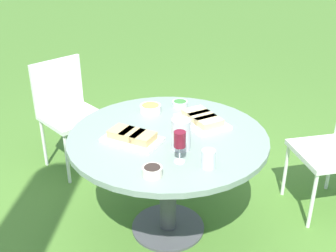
# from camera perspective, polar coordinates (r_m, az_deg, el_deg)

# --- Properties ---
(ground_plane) EXTENTS (40.00, 40.00, 0.00)m
(ground_plane) POSITION_cam_1_polar(r_m,az_deg,el_deg) (2.95, 0.00, -13.61)
(ground_plane) COLOR #4C7A2D
(dining_table) EXTENTS (1.22, 1.22, 0.72)m
(dining_table) POSITION_cam_1_polar(r_m,az_deg,el_deg) (2.61, 0.00, -3.30)
(dining_table) COLOR #4C4C51
(dining_table) RESTS_ON ground_plane
(chair_near_left) EXTENTS (0.51, 0.53, 0.89)m
(chair_near_left) POSITION_cam_1_polar(r_m,az_deg,el_deg) (3.52, -13.54, 2.66)
(chair_near_left) COLOR white
(chair_near_left) RESTS_ON ground_plane
(water_pitcher) EXTENTS (0.12, 0.11, 0.18)m
(water_pitcher) POSITION_cam_1_polar(r_m,az_deg,el_deg) (2.36, 1.78, -1.12)
(water_pitcher) COLOR silver
(water_pitcher) RESTS_ON dining_table
(wine_glass) EXTENTS (0.06, 0.06, 0.18)m
(wine_glass) POSITION_cam_1_polar(r_m,az_deg,el_deg) (2.21, 1.61, -2.00)
(wine_glass) COLOR silver
(wine_glass) RESTS_ON dining_table
(platter_bread_main) EXTENTS (0.39, 0.35, 0.06)m
(platter_bread_main) POSITION_cam_1_polar(r_m,az_deg,el_deg) (2.48, -4.88, -1.48)
(platter_bread_main) COLOR white
(platter_bread_main) RESTS_ON dining_table
(platter_charcuterie) EXTENTS (0.35, 0.24, 0.06)m
(platter_charcuterie) POSITION_cam_1_polar(r_m,az_deg,el_deg) (2.70, 4.65, 0.92)
(platter_charcuterie) COLOR white
(platter_charcuterie) RESTS_ON dining_table
(bowl_fries) EXTENTS (0.14, 0.14, 0.05)m
(bowl_fries) POSITION_cam_1_polar(r_m,az_deg,el_deg) (2.84, -2.39, 2.42)
(bowl_fries) COLOR white
(bowl_fries) RESTS_ON dining_table
(bowl_salad) EXTENTS (0.11, 0.11, 0.04)m
(bowl_salad) POSITION_cam_1_polar(r_m,az_deg,el_deg) (2.93, 1.63, 3.06)
(bowl_salad) COLOR silver
(bowl_salad) RESTS_ON dining_table
(bowl_olives) EXTENTS (0.10, 0.10, 0.05)m
(bowl_olives) POSITION_cam_1_polar(r_m,az_deg,el_deg) (2.15, -2.14, -6.08)
(bowl_olives) COLOR beige
(bowl_olives) RESTS_ON dining_table
(cup_water_near) EXTENTS (0.07, 0.07, 0.10)m
(cup_water_near) POSITION_cam_1_polar(r_m,az_deg,el_deg) (2.21, 5.41, -4.49)
(cup_water_near) COLOR silver
(cup_water_near) RESTS_ON dining_table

